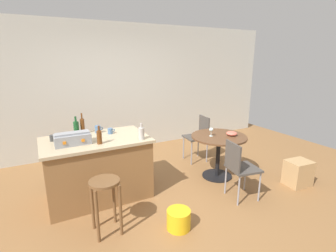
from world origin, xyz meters
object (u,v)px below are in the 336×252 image
at_px(toolbox, 73,139).
at_px(cup_0, 98,129).
at_px(folding_chair_far, 239,166).
at_px(cardboard_box, 298,173).
at_px(bottle_1, 141,133).
at_px(wooden_stool, 105,194).
at_px(folding_chair_near, 199,134).
at_px(bottle_0, 99,137).
at_px(cup_2, 110,131).
at_px(kitchen_island, 98,168).
at_px(cup_1, 53,138).
at_px(dining_table, 219,146).
at_px(plastic_bucket, 179,219).
at_px(serving_bowl, 232,133).
at_px(bottle_3, 82,126).
at_px(wine_glass, 211,130).
at_px(bottle_2, 76,128).

distance_m(toolbox, cup_0, 0.57).
distance_m(folding_chair_far, cardboard_box, 1.19).
bearing_deg(bottle_1, wooden_stool, -141.26).
bearing_deg(folding_chair_far, folding_chair_near, 78.03).
xyz_separation_m(bottle_0, cup_2, (0.25, 0.39, -0.05)).
xyz_separation_m(kitchen_island, cup_1, (-0.53, 0.17, 0.48)).
xyz_separation_m(kitchen_island, cup_0, (0.10, 0.29, 0.50)).
height_order(dining_table, toolbox, toolbox).
height_order(wooden_stool, folding_chair_far, folding_chair_far).
distance_m(folding_chair_near, cardboard_box, 1.84).
bearing_deg(plastic_bucket, wooden_stool, 156.48).
height_order(kitchen_island, folding_chair_far, kitchen_island).
bearing_deg(plastic_bucket, folding_chair_near, 49.77).
height_order(cup_2, serving_bowl, cup_2).
relative_size(dining_table, serving_bowl, 5.10).
relative_size(kitchen_island, cup_2, 13.41).
height_order(bottle_3, wine_glass, bottle_3).
bearing_deg(folding_chair_near, folding_chair_far, -101.97).
relative_size(bottle_0, bottle_2, 0.90).
xyz_separation_m(wooden_stool, serving_bowl, (2.25, 0.47, 0.28)).
height_order(bottle_1, cardboard_box, bottle_1).
xyz_separation_m(wooden_stool, plastic_bucket, (0.77, -0.34, -0.37)).
bearing_deg(dining_table, wooden_stool, -164.84).
height_order(kitchen_island, cup_2, cup_2).
distance_m(bottle_0, cup_2, 0.47).
xyz_separation_m(kitchen_island, serving_bowl, (2.14, -0.39, 0.32)).
relative_size(bottle_0, wine_glass, 1.72).
distance_m(folding_chair_near, bottle_2, 2.33).
relative_size(kitchen_island, folding_chair_far, 1.69).
bearing_deg(folding_chair_near, cardboard_box, -62.86).
bearing_deg(wine_glass, bottle_0, 179.57).
bearing_deg(serving_bowl, bottle_1, 177.65).
bearing_deg(folding_chair_far, bottle_2, 145.89).
distance_m(cup_2, serving_bowl, 1.97).
bearing_deg(wine_glass, cup_0, 162.33).
relative_size(kitchen_island, dining_table, 1.58).
bearing_deg(folding_chair_near, dining_table, -99.39).
relative_size(bottle_3, plastic_bucket, 1.09).
height_order(bottle_3, plastic_bucket, bottle_3).
height_order(dining_table, folding_chair_far, folding_chair_far).
height_order(bottle_0, plastic_bucket, bottle_0).
distance_m(wooden_stool, bottle_0, 0.80).
bearing_deg(cup_0, wine_glass, -17.67).
height_order(kitchen_island, bottle_0, bottle_0).
relative_size(toolbox, cup_1, 4.07).
distance_m(bottle_3, wine_glass, 2.02).
height_order(kitchen_island, bottle_2, bottle_2).
bearing_deg(cardboard_box, wine_glass, 140.81).
distance_m(folding_chair_near, bottle_0, 2.24).
relative_size(cup_0, cardboard_box, 0.30).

